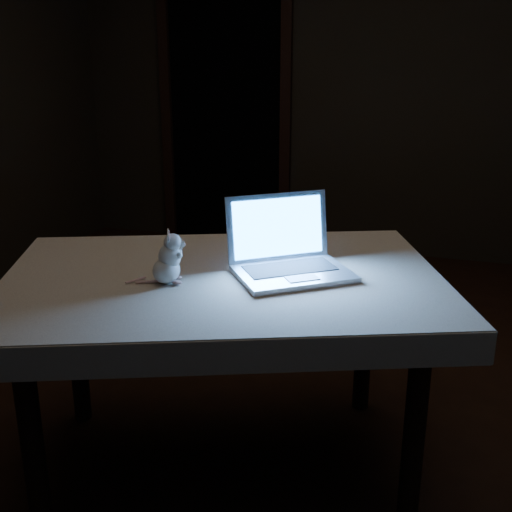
% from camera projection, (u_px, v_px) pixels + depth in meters
% --- Properties ---
extents(floor, '(5.00, 5.00, 0.00)m').
position_uv_depth(floor, '(274.00, 423.00, 2.74)').
color(floor, black).
rests_on(floor, ground).
extents(back_wall, '(4.50, 0.04, 2.60)m').
position_uv_depth(back_wall, '(369.00, 78.00, 4.59)').
color(back_wall, black).
rests_on(back_wall, ground).
extents(doorway, '(1.06, 0.36, 2.13)m').
position_uv_depth(doorway, '(225.00, 107.00, 4.98)').
color(doorway, black).
rests_on(doorway, back_wall).
extents(table, '(1.66, 1.37, 0.76)m').
position_uv_depth(table, '(225.00, 374.00, 2.37)').
color(table, black).
rests_on(table, floor).
extents(tablecloth, '(1.82, 1.58, 0.10)m').
position_uv_depth(tablecloth, '(220.00, 291.00, 2.25)').
color(tablecloth, beige).
rests_on(tablecloth, table).
extents(laptop, '(0.51, 0.50, 0.26)m').
position_uv_depth(laptop, '(294.00, 241.00, 2.19)').
color(laptop, '#B6B6BC').
rests_on(laptop, tablecloth).
extents(plush_mouse, '(0.16, 0.16, 0.18)m').
position_uv_depth(plush_mouse, '(166.00, 257.00, 2.15)').
color(plush_mouse, silver).
rests_on(plush_mouse, tablecloth).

